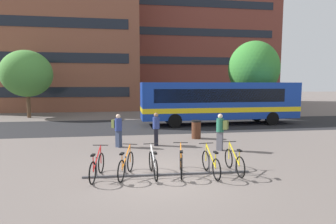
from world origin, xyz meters
TOP-DOWN VIEW (x-y plane):
  - ground at (0.00, 0.00)m, footprint 200.00×200.00m
  - bus_lane_asphalt at (0.00, 10.76)m, footprint 80.00×7.20m
  - city_bus at (5.87, 10.77)m, footprint 12.08×2.83m
  - bike_rack at (0.25, -0.05)m, footprint 5.62×0.29m
  - parked_bicycle_red_0 at (-2.07, 0.01)m, footprint 0.52×1.71m
  - parked_bicycle_orange_1 at (-1.14, 0.03)m, footprint 0.65×1.67m
  - parked_bicycle_white_2 at (-0.25, -0.02)m, footprint 0.52×1.72m
  - parked_bicycle_orange_3 at (0.69, 0.01)m, footprint 0.52×1.71m
  - parked_bicycle_yellow_4 at (1.67, -0.22)m, footprint 0.52×1.72m
  - parked_bicycle_yellow_5 at (2.55, -0.09)m, footprint 0.52×1.72m
  - commuter_red_pack_0 at (0.28, 4.35)m, footprint 0.38×0.55m
  - commuter_olive_pack_1 at (3.12, 2.91)m, footprint 0.60×0.56m
  - commuter_olive_pack_2 at (-1.59, 4.27)m, footprint 0.59×0.58m
  - trash_bin at (2.69, 5.74)m, footprint 0.55×0.55m
  - street_tree_0 at (10.54, 14.93)m, footprint 4.69×4.69m
  - street_tree_1 at (-10.30, 17.15)m, footprint 4.43×4.43m
  - building_left_wing at (-9.94, 27.10)m, footprint 20.16×11.09m
  - building_right_wing at (8.18, 34.65)m, footprint 27.82×10.60m

SIDE VIEW (x-z plane):
  - ground at x=0.00m, z-range 0.00..0.00m
  - bus_lane_asphalt at x=0.00m, z-range 0.00..0.01m
  - bike_rack at x=0.25m, z-range -0.26..0.44m
  - parked_bicycle_red_0 at x=-2.07m, z-range -0.11..0.88m
  - parked_bicycle_orange_1 at x=-1.14m, z-range -0.11..0.88m
  - parked_bicycle_white_2 at x=-0.25m, z-range -0.11..0.88m
  - parked_bicycle_orange_3 at x=0.69m, z-range -0.11..0.88m
  - parked_bicycle_yellow_4 at x=1.67m, z-range -0.11..0.88m
  - parked_bicycle_yellow_5 at x=2.55m, z-range -0.11..0.88m
  - trash_bin at x=2.69m, z-range 0.00..1.03m
  - commuter_olive_pack_2 at x=-1.59m, z-range 0.12..1.74m
  - commuter_red_pack_0 at x=0.28m, z-range 0.13..1.78m
  - commuter_olive_pack_1 at x=3.12m, z-range 0.13..1.83m
  - city_bus at x=5.87m, z-range 0.18..3.38m
  - street_tree_1 at x=-10.30m, z-range 0.96..7.12m
  - street_tree_0 at x=10.54m, z-range 0.98..8.09m
  - building_left_wing at x=-9.94m, z-range 0.00..18.63m
  - building_right_wing at x=8.18m, z-range 0.00..24.59m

